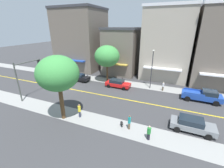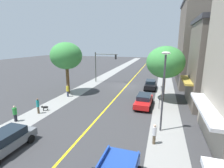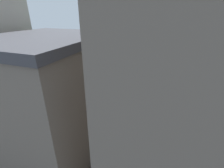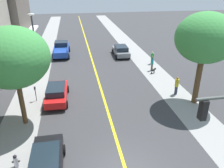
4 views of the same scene
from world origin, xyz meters
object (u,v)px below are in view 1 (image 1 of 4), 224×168
Objects in this scene: pedestrian_green_shirt at (149,132)px; small_dog at (122,123)px; pedestrian_yellow_shirt at (79,110)px; fire_hydrant at (88,77)px; pedestrian_teal_shirt at (129,122)px; grey_sedan_right_curb at (192,124)px; street_tree_right_corner at (58,74)px; traffic_light_mast at (25,73)px; black_sedan_left_curb at (79,77)px; blue_pickup_truck at (203,95)px; street_lamp at (152,65)px; street_tree_left_near at (107,56)px; pedestrian_white_shirt at (163,86)px; parking_meter at (122,80)px; red_sedan_left_curb at (118,83)px.

pedestrian_green_shirt is 2.11× the size of small_dog.
pedestrian_yellow_shirt is at bearing -116.56° from small_dog.
fire_hydrant is 0.48× the size of pedestrian_teal_shirt.
fire_hydrant is 22.32m from grey_sedan_right_curb.
traffic_light_mast is at bearing -106.05° from street_tree_right_corner.
blue_pickup_truck reaches higher than black_sedan_left_curb.
pedestrian_green_shirt is (13.90, 2.27, -3.41)m from street_lamp.
fire_hydrant reaches higher than small_dog.
street_tree_left_near is 9.41× the size of small_dog.
street_tree_right_corner reaches higher than fire_hydrant.
street_lamp is 15.07m from pedestrian_yellow_shirt.
pedestrian_teal_shirt is 0.97× the size of pedestrian_yellow_shirt.
street_tree_right_corner reaches higher than grey_sedan_right_curb.
pedestrian_white_shirt is at bearing 88.80° from fire_hydrant.
grey_sedan_right_curb is at bearing 78.16° from small_dog.
blue_pickup_truck is at bearing 82.18° from street_tree_left_near.
black_sedan_left_curb is at bearing 11.20° from pedestrian_teal_shirt.
pedestrian_green_shirt is at bearing 109.60° from pedestrian_yellow_shirt.
pedestrian_green_shirt is 13.46m from pedestrian_white_shirt.
pedestrian_white_shirt reaches higher than grey_sedan_right_curb.
small_dog is at bearing 31.01° from street_tree_left_near.
street_tree_right_corner is at bearing -112.23° from pedestrian_white_shirt.
parking_meter is 16.57m from traffic_light_mast.
pedestrian_green_shirt is at bearing 91.55° from street_tree_right_corner.
parking_meter is (0.40, 3.42, -4.28)m from street_tree_left_near.
black_sedan_left_curb is 2.50× the size of pedestrian_yellow_shirt.
traffic_light_mast is 1.09× the size of blue_pickup_truck.
traffic_light_mast is 1.29× the size of red_sedan_left_curb.
fire_hydrant is 0.51× the size of pedestrian_white_shirt.
street_tree_left_near is 4.45× the size of pedestrian_white_shirt.
parking_meter is 0.25× the size of blue_pickup_truck.
red_sedan_left_curb is (2.00, 7.75, 0.35)m from fire_hydrant.
parking_meter is 1.88m from red_sedan_left_curb.
traffic_light_mast is 3.42× the size of pedestrian_teal_shirt.
pedestrian_white_shirt is at bearing 13.65° from red_sedan_left_curb.
grey_sedan_right_curb is at bearing 61.90° from fire_hydrant.
street_tree_right_corner reaches higher than blue_pickup_truck.
pedestrian_yellow_shirt is (0.15, -6.39, 0.02)m from pedestrian_teal_shirt.
grey_sedan_right_curb is at bearing -23.12° from black_sedan_left_curb.
fire_hydrant is 12.61m from traffic_light_mast.
fire_hydrant is (-14.07, -5.21, -5.35)m from street_tree_right_corner.
street_tree_right_corner is 13.30m from red_sedan_left_curb.
pedestrian_green_shirt is (11.79, 7.90, 0.08)m from red_sedan_left_curb.
pedestrian_green_shirt is (-0.28, 10.43, -4.91)m from street_tree_right_corner.
red_sedan_left_curb is at bearing -179.12° from blue_pickup_truck.
blue_pickup_truck reaches higher than pedestrian_teal_shirt.
red_sedan_left_curb is at bearing -153.01° from pedestrian_white_shirt.
small_dog is at bearing 44.14° from fire_hydrant.
blue_pickup_truck is at bearing -0.97° from black_sedan_left_curb.
red_sedan_left_curb is at bearing 145.46° from grey_sedan_right_curb.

